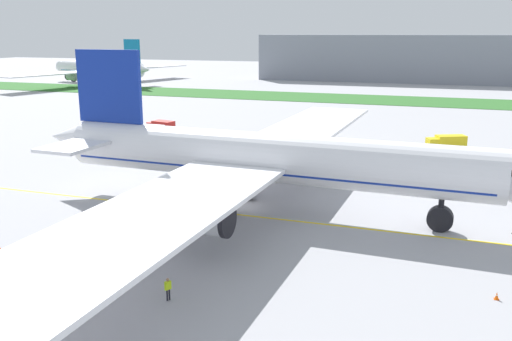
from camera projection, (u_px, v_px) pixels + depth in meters
The scene contains 10 objects.
ground_plane at pixel (243, 206), 61.65m from camera, with size 600.00×600.00×0.00m, color #9E9EA3.
apron_taxi_line at pixel (234, 214), 58.99m from camera, with size 280.00×0.36×0.01m, color yellow.
grass_median_strip at pixel (370, 99), 159.56m from camera, with size 320.00×24.00×0.10m, color #2D6628.
airliner_foreground at pixel (260, 158), 59.22m from camera, with size 56.44×90.48×17.03m.
ground_crew_wingwalker_port at pixel (168, 287), 39.79m from camera, with size 0.42×0.56×1.73m.
traffic_cone_port_wing at pixel (497, 296), 40.10m from camera, with size 0.36×0.36×0.58m.
service_truck_baggage_loader at pixel (446, 143), 88.86m from camera, with size 6.46×4.41×2.81m.
service_truck_fuel_bowser at pixel (161, 126), 105.51m from camera, with size 5.81×3.56×2.52m.
parked_airliner_far_left at pixel (101, 69), 206.95m from camera, with size 50.38×81.36×16.60m.
terminal_building at pixel (403, 58), 216.48m from camera, with size 113.16×20.00×18.00m, color gray.
Camera 1 is at (20.44, -55.16, 18.93)m, focal length 38.61 mm.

